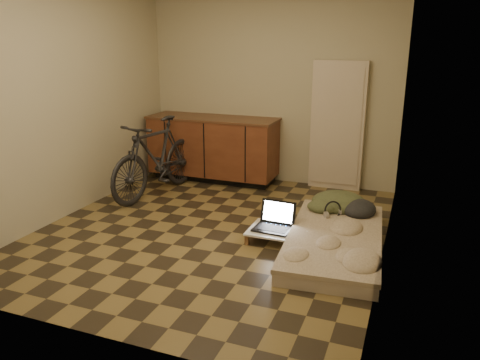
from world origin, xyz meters
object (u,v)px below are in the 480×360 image
at_px(bicycle, 156,154).
at_px(lap_desk, 285,232).
at_px(futon, 335,241).
at_px(laptop, 274,223).

bearing_deg(bicycle, lap_desk, -14.46).
bearing_deg(bicycle, futon, -9.55).
bearing_deg(futon, lap_desk, 178.33).
bearing_deg(lap_desk, futon, 2.88).
bearing_deg(lap_desk, bicycle, 156.60).
xyz_separation_m(bicycle, futon, (2.45, -0.82, -0.47)).
xyz_separation_m(futon, lap_desk, (-0.50, -0.02, 0.03)).
height_order(futon, lap_desk, futon).
height_order(bicycle, lap_desk, bicycle).
xyz_separation_m(futon, laptop, (-0.62, 0.00, 0.09)).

